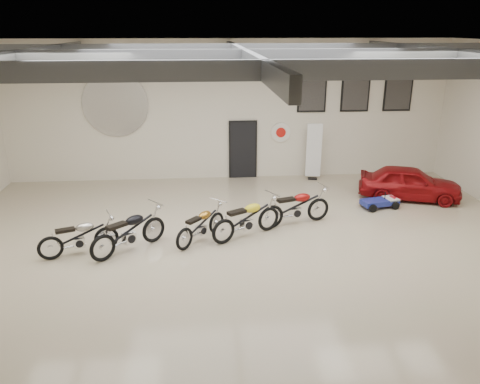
{
  "coord_description": "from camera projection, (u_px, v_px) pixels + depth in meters",
  "views": [
    {
      "loc": [
        -1.0,
        -10.83,
        5.39
      ],
      "look_at": [
        0.0,
        1.2,
        1.1
      ],
      "focal_mm": 35.0,
      "sensor_mm": 36.0,
      "label": 1
    }
  ],
  "objects": [
    {
      "name": "floor",
      "position": [
        244.0,
        248.0,
        12.05
      ],
      "size": [
        16.0,
        12.0,
        0.01
      ],
      "primitive_type": "cube",
      "color": "tan",
      "rests_on": "ground"
    },
    {
      "name": "ceiling",
      "position": [
        244.0,
        45.0,
        10.37
      ],
      "size": [
        16.0,
        12.0,
        0.01
      ],
      "primitive_type": "cube",
      "color": "slate",
      "rests_on": "back_wall"
    },
    {
      "name": "back_wall",
      "position": [
        229.0,
        111.0,
        16.84
      ],
      "size": [
        16.0,
        0.02,
        5.0
      ],
      "primitive_type": "cube",
      "color": "beige",
      "rests_on": "floor"
    },
    {
      "name": "ceiling_beams",
      "position": [
        244.0,
        56.0,
        10.46
      ],
      "size": [
        15.8,
        11.8,
        0.32
      ],
      "primitive_type": null,
      "color": "#56595E",
      "rests_on": "ceiling"
    },
    {
      "name": "door",
      "position": [
        243.0,
        150.0,
        17.32
      ],
      "size": [
        0.92,
        0.08,
        2.1
      ],
      "primitive_type": "cube",
      "color": "black",
      "rests_on": "back_wall"
    },
    {
      "name": "logo_plaque",
      "position": [
        115.0,
        104.0,
        16.39
      ],
      "size": [
        2.3,
        0.06,
        1.16
      ],
      "primitive_type": null,
      "color": "silver",
      "rests_on": "back_wall"
    },
    {
      "name": "poster_left",
      "position": [
        312.0,
        93.0,
        16.84
      ],
      "size": [
        1.05,
        0.08,
        1.35
      ],
      "primitive_type": null,
      "color": "black",
      "rests_on": "back_wall"
    },
    {
      "name": "poster_mid",
      "position": [
        355.0,
        93.0,
        16.96
      ],
      "size": [
        1.05,
        0.08,
        1.35
      ],
      "primitive_type": null,
      "color": "black",
      "rests_on": "back_wall"
    },
    {
      "name": "poster_right",
      "position": [
        398.0,
        92.0,
        17.09
      ],
      "size": [
        1.05,
        0.08,
        1.35
      ],
      "primitive_type": null,
      "color": "black",
      "rests_on": "back_wall"
    },
    {
      "name": "oil_sign",
      "position": [
        281.0,
        132.0,
        17.21
      ],
      "size": [
        0.72,
        0.1,
        0.72
      ],
      "primitive_type": null,
      "color": "white",
      "rests_on": "back_wall"
    },
    {
      "name": "banner_stand",
      "position": [
        314.0,
        153.0,
        17.11
      ],
      "size": [
        0.57,
        0.29,
        2.02
      ],
      "primitive_type": null,
      "rotation": [
        0.0,
        0.0,
        -0.14
      ],
      "color": "white",
      "rests_on": "floor"
    },
    {
      "name": "motorcycle_silver",
      "position": [
        78.0,
        236.0,
        11.54
      ],
      "size": [
        1.99,
        1.22,
        0.99
      ],
      "primitive_type": null,
      "rotation": [
        0.0,
        0.0,
        0.36
      ],
      "color": "silver",
      "rests_on": "floor"
    },
    {
      "name": "motorcycle_black",
      "position": [
        129.0,
        231.0,
        11.69
      ],
      "size": [
        2.04,
        1.9,
        1.11
      ],
      "primitive_type": null,
      "rotation": [
        0.0,
        0.0,
        0.72
      ],
      "color": "silver",
      "rests_on": "floor"
    },
    {
      "name": "motorcycle_gold",
      "position": [
        201.0,
        224.0,
        12.28
      ],
      "size": [
        1.64,
        1.76,
        0.96
      ],
      "primitive_type": null,
      "rotation": [
        0.0,
        0.0,
        0.86
      ],
      "color": "silver",
      "rests_on": "floor"
    },
    {
      "name": "motorcycle_yellow",
      "position": [
        247.0,
        218.0,
        12.49
      ],
      "size": [
        2.17,
        1.63,
        1.1
      ],
      "primitive_type": null,
      "rotation": [
        0.0,
        0.0,
        0.52
      ],
      "color": "silver",
      "rests_on": "floor"
    },
    {
      "name": "motorcycle_red",
      "position": [
        296.0,
        206.0,
        13.3
      ],
      "size": [
        2.22,
        1.26,
        1.1
      ],
      "primitive_type": null,
      "rotation": [
        0.0,
        0.0,
        0.3
      ],
      "color": "silver",
      "rests_on": "floor"
    },
    {
      "name": "go_kart",
      "position": [
        383.0,
        200.0,
        14.65
      ],
      "size": [
        1.52,
        0.92,
        0.51
      ],
      "primitive_type": null,
      "rotation": [
        0.0,
        0.0,
        0.21
      ],
      "color": "navy",
      "rests_on": "floor"
    },
    {
      "name": "vintage_car",
      "position": [
        410.0,
        183.0,
        15.3
      ],
      "size": [
        2.24,
        3.47,
        1.1
      ],
      "primitive_type": "imported",
      "rotation": [
        0.0,
        0.0,
        1.25
      ],
      "color": "maroon",
      "rests_on": "floor"
    }
  ]
}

